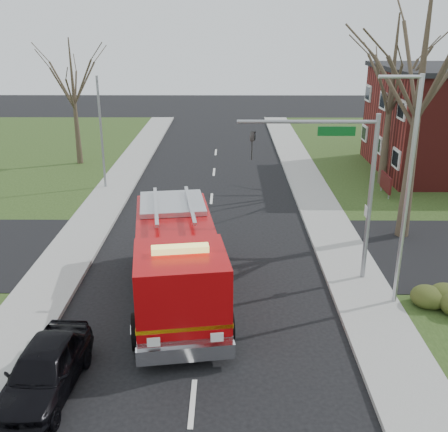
{
  "coord_description": "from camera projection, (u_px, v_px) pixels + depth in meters",
  "views": [
    {
      "loc": [
        0.95,
        -17.81,
        9.92
      ],
      "look_at": [
        0.81,
        3.62,
        2.0
      ],
      "focal_mm": 42.0,
      "sensor_mm": 36.0,
      "label": 1
    }
  ],
  "objects": [
    {
      "name": "sidewalk_right",
      "position": [
        364.0,
        296.0,
        20.09
      ],
      "size": [
        2.4,
        80.0,
        0.15
      ],
      "primitive_type": "cube",
      "color": "gray",
      "rests_on": "ground"
    },
    {
      "name": "fire_engine",
      "position": [
        177.0,
        264.0,
        19.27
      ],
      "size": [
        4.33,
        8.96,
        3.47
      ],
      "rotation": [
        0.0,
        0.0,
        0.15
      ],
      "color": "#A9070A",
      "rests_on": "ground"
    },
    {
      "name": "utility_pole_far",
      "position": [
        101.0,
        134.0,
        32.12
      ],
      "size": [
        0.14,
        0.14,
        7.0
      ],
      "primitive_type": "cylinder",
      "color": "gray",
      "rests_on": "ground"
    },
    {
      "name": "bare_tree_left",
      "position": [
        73.0,
        88.0,
        37.05
      ],
      "size": [
        4.5,
        4.5,
        9.0
      ],
      "color": "#3A2E22",
      "rests_on": "ground"
    },
    {
      "name": "bare_tree_far",
      "position": [
        392.0,
        83.0,
        31.9
      ],
      "size": [
        5.25,
        5.25,
        10.5
      ],
      "color": "#3A2E22",
      "rests_on": "ground"
    },
    {
      "name": "ground",
      "position": [
        202.0,
        297.0,
        20.15
      ],
      "size": [
        120.0,
        120.0,
        0.0
      ],
      "primitive_type": "plane",
      "color": "black",
      "rests_on": "ground"
    },
    {
      "name": "streetlight_pole",
      "position": [
        406.0,
        188.0,
        18.06
      ],
      "size": [
        1.48,
        0.16,
        8.4
      ],
      "color": "#B7BABF",
      "rests_on": "ground"
    },
    {
      "name": "parked_car_maroon",
      "position": [
        44.0,
        370.0,
        14.73
      ],
      "size": [
        2.04,
        4.48,
        1.49
      ],
      "primitive_type": "imported",
      "rotation": [
        0.0,
        0.0,
        -0.06
      ],
      "color": "black",
      "rests_on": "ground"
    },
    {
      "name": "health_center_sign",
      "position": [
        386.0,
        183.0,
        31.51
      ],
      "size": [
        0.12,
        2.0,
        1.4
      ],
      "color": "#451011",
      "rests_on": "ground"
    },
    {
      "name": "sidewalk_left",
      "position": [
        42.0,
        295.0,
        20.17
      ],
      "size": [
        2.4,
        80.0,
        0.15
      ],
      "primitive_type": "cube",
      "color": "gray",
      "rests_on": "ground"
    },
    {
      "name": "traffic_signal_mast",
      "position": [
        339.0,
        169.0,
        19.9
      ],
      "size": [
        5.29,
        0.18,
        6.8
      ],
      "color": "gray",
      "rests_on": "ground"
    },
    {
      "name": "bare_tree_near",
      "position": [
        421.0,
        83.0,
        23.15
      ],
      "size": [
        6.0,
        6.0,
        12.0
      ],
      "color": "#3A2E22",
      "rests_on": "ground"
    }
  ]
}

